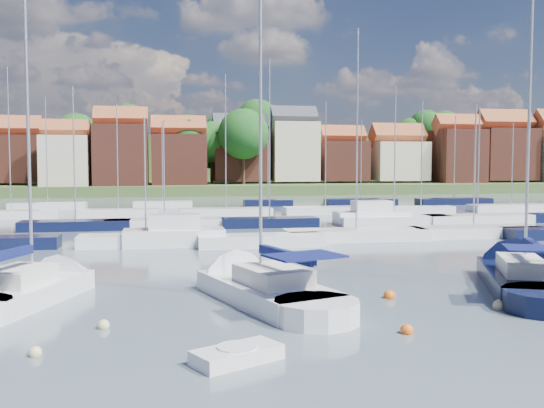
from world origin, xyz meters
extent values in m
plane|color=#4E5F6A|center=(0.00, 40.00, 0.00)|extent=(260.00, 260.00, 0.00)
cube|color=white|center=(-11.74, 3.65, 0.25)|extent=(4.96, 7.24, 1.20)
cone|color=white|center=(-10.26, 7.56, 0.25)|extent=(3.75, 4.02, 2.79)
cube|color=silver|center=(-11.90, 3.21, 1.20)|extent=(2.81, 3.30, 0.70)
cylinder|color=#B2B2B7|center=(-11.57, 4.08, 7.04)|extent=(0.14, 0.14, 12.39)
cylinder|color=#B2B2B7|center=(-12.23, 2.34, 2.05)|extent=(1.40, 3.51, 0.10)
cube|color=#0E144A|center=(-12.23, 2.34, 2.20)|extent=(1.52, 3.41, 0.35)
cube|color=white|center=(-1.82, 1.97, 0.25)|extent=(5.48, 8.29, 1.20)
cone|color=white|center=(-3.35, 6.52, 0.25)|extent=(4.22, 4.56, 3.20)
cylinder|color=white|center=(-0.60, -1.67, 0.25)|extent=(4.05, 4.05, 1.20)
cube|color=silver|center=(-1.65, 1.46, 1.20)|extent=(3.14, 3.74, 0.70)
cylinder|color=#B2B2B7|center=(-1.99, 2.48, 7.96)|extent=(0.14, 0.14, 14.21)
cylinder|color=#B2B2B7|center=(-1.31, 0.45, 2.05)|extent=(1.45, 4.07, 0.10)
cube|color=#0E144A|center=(-1.31, 0.45, 2.20)|extent=(1.58, 3.94, 0.35)
cube|color=#0E144A|center=(-0.87, -0.86, 2.35)|extent=(3.19, 2.69, 0.08)
cube|color=black|center=(10.39, 2.25, 0.25)|extent=(6.51, 9.14, 1.20)
cone|color=black|center=(12.44, 7.11, 0.25)|extent=(4.83, 5.15, 3.52)
cube|color=silver|center=(10.17, 1.71, 1.20)|extent=(3.63, 4.20, 0.70)
cylinder|color=#B2B2B7|center=(10.62, 2.79, 8.84)|extent=(0.14, 0.14, 15.98)
cylinder|color=#B2B2B7|center=(9.71, 0.63, 2.05)|extent=(1.91, 4.36, 0.10)
cube|color=#0E144A|center=(9.71, 0.63, 2.20)|extent=(2.00, 4.22, 0.35)
cube|color=#0E144A|center=(9.12, -0.78, 2.35)|extent=(3.57, 3.10, 0.08)
cube|color=white|center=(-3.98, -5.52, 0.19)|extent=(2.89, 2.28, 0.52)
cylinder|color=white|center=(-3.98, -5.52, 0.33)|extent=(1.22, 1.22, 0.33)
sphere|color=beige|center=(-9.91, -3.86, 0.00)|extent=(0.41, 0.41, 0.41)
sphere|color=beige|center=(-8.18, -1.05, 0.00)|extent=(0.43, 0.43, 0.43)
sphere|color=#D85914|center=(2.11, -3.56, 0.00)|extent=(0.46, 0.46, 0.46)
sphere|color=#D85914|center=(1.10, 6.64, 0.00)|extent=(0.43, 0.43, 0.43)
sphere|color=beige|center=(7.17, -0.88, 0.00)|extent=(0.53, 0.53, 0.53)
sphere|color=#D85914|center=(3.51, 1.67, 0.00)|extent=(0.52, 0.52, 0.52)
cube|color=white|center=(-7.27, 20.20, 0.35)|extent=(9.22, 2.58, 1.00)
cylinder|color=#B2B2B7|center=(-7.27, 20.20, 4.94)|extent=(0.12, 0.12, 8.18)
cube|color=white|center=(0.63, 18.61, 0.35)|extent=(8.78, 2.46, 1.00)
cylinder|color=#B2B2B7|center=(0.63, 18.61, 6.38)|extent=(0.12, 0.12, 11.06)
cube|color=white|center=(8.23, 20.67, 0.35)|extent=(10.79, 3.02, 1.00)
cylinder|color=#B2B2B7|center=(8.23, 20.67, 8.29)|extent=(0.12, 0.12, 14.87)
cube|color=white|center=(17.98, 21.03, 0.35)|extent=(10.13, 2.84, 1.00)
cylinder|color=#B2B2B7|center=(17.98, 21.03, 5.65)|extent=(0.12, 0.12, 9.59)
cube|color=white|center=(-5.31, 20.00, 0.50)|extent=(7.00, 2.60, 1.40)
cube|color=white|center=(-5.31, 20.00, 1.60)|extent=(3.50, 2.20, 1.30)
cube|color=black|center=(-13.55, 31.64, 0.35)|extent=(9.30, 2.60, 1.00)
cylinder|color=#B2B2B7|center=(-13.55, 31.64, 6.59)|extent=(0.12, 0.12, 11.48)
cube|color=white|center=(-5.94, 32.01, 0.35)|extent=(10.40, 2.91, 1.00)
cylinder|color=#B2B2B7|center=(-5.94, 32.01, 5.24)|extent=(0.12, 0.12, 8.77)
cube|color=black|center=(3.48, 31.28, 0.35)|extent=(8.80, 2.46, 1.00)
cylinder|color=#B2B2B7|center=(3.48, 31.28, 8.01)|extent=(0.12, 0.12, 14.33)
cube|color=white|center=(15.40, 31.16, 0.35)|extent=(10.73, 3.00, 1.00)
cylinder|color=#B2B2B7|center=(15.40, 31.16, 6.92)|extent=(0.12, 0.12, 12.14)
cube|color=white|center=(23.82, 30.97, 0.35)|extent=(10.48, 2.93, 1.00)
cylinder|color=#B2B2B7|center=(23.82, 30.97, 5.99)|extent=(0.12, 0.12, 10.28)
cube|color=white|center=(13.46, 32.00, 0.50)|extent=(7.00, 2.60, 1.40)
cube|color=white|center=(13.46, 32.00, 1.60)|extent=(3.50, 2.20, 1.30)
cube|color=white|center=(-21.71, 44.21, 0.35)|extent=(9.71, 2.72, 1.00)
cylinder|color=#B2B2B7|center=(-21.71, 44.21, 8.29)|extent=(0.12, 0.12, 14.88)
cube|color=white|center=(-10.84, 44.51, 0.35)|extent=(8.49, 2.38, 1.00)
cylinder|color=#B2B2B7|center=(-10.84, 44.51, 6.51)|extent=(0.12, 0.12, 11.31)
cube|color=white|center=(0.79, 43.78, 0.35)|extent=(10.16, 2.85, 1.00)
cylinder|color=#B2B2B7|center=(0.79, 43.78, 8.15)|extent=(0.12, 0.12, 14.59)
cube|color=white|center=(12.17, 43.90, 0.35)|extent=(9.53, 2.67, 1.00)
cylinder|color=#B2B2B7|center=(12.17, 43.90, 6.81)|extent=(0.12, 0.12, 11.91)
cube|color=white|center=(23.16, 42.50, 0.35)|extent=(7.62, 2.13, 1.00)
cylinder|color=#B2B2B7|center=(23.16, 42.50, 6.91)|extent=(0.12, 0.12, 12.13)
cube|color=white|center=(35.22, 43.59, 0.35)|extent=(10.17, 2.85, 1.00)
cylinder|color=#B2B2B7|center=(35.22, 43.59, 5.72)|extent=(0.12, 0.12, 9.73)
cube|color=white|center=(-20.26, 56.56, 0.35)|extent=(9.24, 2.59, 1.00)
cylinder|color=#B2B2B7|center=(-20.26, 56.56, 7.43)|extent=(0.12, 0.12, 13.17)
cube|color=white|center=(-6.08, 57.30, 0.35)|extent=(7.57, 2.12, 1.00)
cylinder|color=#B2B2B7|center=(-6.08, 57.30, 5.97)|extent=(0.12, 0.12, 10.24)
cube|color=black|center=(7.88, 57.47, 0.35)|extent=(6.58, 1.84, 1.00)
cylinder|color=#B2B2B7|center=(7.88, 57.47, 4.85)|extent=(0.12, 0.12, 8.01)
cube|color=black|center=(20.94, 57.40, 0.35)|extent=(9.92, 2.78, 1.00)
cylinder|color=#B2B2B7|center=(20.94, 57.40, 6.31)|extent=(0.12, 0.12, 10.92)
cube|color=black|center=(34.28, 56.37, 0.35)|extent=(10.55, 2.95, 1.00)
cylinder|color=#B2B2B7|center=(34.28, 56.37, 6.61)|extent=(0.12, 0.12, 11.51)
cube|color=#43582C|center=(0.00, 117.00, 0.30)|extent=(200.00, 70.00, 3.00)
cube|color=#43582C|center=(0.00, 142.00, 5.00)|extent=(200.00, 60.00, 14.00)
cube|color=brown|center=(-33.65, 97.79, 6.56)|extent=(10.37, 9.97, 8.73)
cube|color=brown|center=(-33.65, 97.79, 12.20)|extent=(10.57, 5.13, 5.13)
cube|color=beige|center=(-22.74, 89.00, 6.08)|extent=(8.09, 8.80, 8.96)
cube|color=brown|center=(-22.74, 89.00, 11.55)|extent=(8.25, 4.00, 4.00)
cube|color=brown|center=(-13.35, 89.94, 7.08)|extent=(9.36, 10.17, 10.97)
cube|color=brown|center=(-13.35, 89.94, 13.72)|extent=(9.54, 4.63, 4.63)
cube|color=brown|center=(-3.04, 91.65, 6.31)|extent=(9.90, 8.56, 9.42)
cube|color=brown|center=(-3.04, 91.65, 12.23)|extent=(10.10, 4.90, 4.90)
cube|color=brown|center=(9.10, 96.65, 6.95)|extent=(10.59, 8.93, 9.49)
cube|color=#383A42|center=(9.10, 96.65, 12.99)|extent=(10.80, 5.24, 5.24)
cube|color=beige|center=(19.71, 95.80, 8.02)|extent=(9.01, 8.61, 11.65)
cube|color=#383A42|center=(19.71, 95.80, 14.95)|extent=(9.19, 4.46, 4.46)
cube|color=brown|center=(30.17, 97.00, 6.20)|extent=(9.10, 9.34, 8.00)
cube|color=brown|center=(30.17, 97.00, 11.32)|extent=(9.28, 4.50, 4.50)
cube|color=beige|center=(41.95, 96.59, 6.14)|extent=(10.86, 9.59, 7.88)
cube|color=brown|center=(41.95, 96.59, 11.41)|extent=(11.07, 5.37, 5.37)
cube|color=brown|center=(53.76, 93.92, 7.09)|extent=(9.18, 9.96, 10.97)
cube|color=brown|center=(53.76, 93.92, 13.70)|extent=(9.36, 4.54, 4.54)
cube|color=brown|center=(65.18, 95.21, 7.58)|extent=(11.39, 9.67, 10.76)
cube|color=brown|center=(65.18, 95.21, 14.36)|extent=(11.62, 5.64, 5.64)
cylinder|color=#382619|center=(56.77, 115.51, 8.51)|extent=(0.50, 0.50, 4.47)
sphere|color=#205A1C|center=(56.77, 115.51, 14.58)|extent=(8.18, 8.18, 8.18)
cylinder|color=#382619|center=(3.46, 95.93, 3.83)|extent=(0.50, 0.50, 4.46)
sphere|color=#205A1C|center=(3.46, 95.93, 9.88)|extent=(8.15, 8.15, 8.15)
cylinder|color=#382619|center=(15.22, 113.68, 8.58)|extent=(0.50, 0.50, 5.15)
sphere|color=#205A1C|center=(15.22, 113.68, 15.56)|extent=(9.41, 9.41, 9.41)
cylinder|color=#382619|center=(-13.54, 116.31, 8.68)|extent=(0.50, 0.50, 4.56)
sphere|color=#205A1C|center=(-13.54, 116.31, 14.87)|extent=(8.34, 8.34, 8.34)
cylinder|color=#382619|center=(-23.24, 105.25, 4.18)|extent=(0.50, 0.50, 5.15)
sphere|color=#205A1C|center=(-23.24, 105.25, 11.17)|extent=(9.42, 9.42, 9.42)
cylinder|color=#382619|center=(13.76, 104.71, 3.48)|extent=(0.50, 0.50, 3.77)
sphere|color=#205A1C|center=(13.76, 104.71, 8.60)|extent=(6.89, 6.89, 6.89)
cylinder|color=#382619|center=(9.05, 90.94, 4.21)|extent=(0.50, 0.50, 5.21)
sphere|color=#205A1C|center=(9.05, 90.94, 11.28)|extent=(9.53, 9.53, 9.53)
cylinder|color=#382619|center=(61.93, 101.62, 3.09)|extent=(0.50, 0.50, 2.97)
sphere|color=#205A1C|center=(61.93, 101.62, 7.12)|extent=(5.44, 5.44, 5.44)
cylinder|color=#382619|center=(-1.15, 93.75, 4.02)|extent=(0.50, 0.50, 4.84)
sphere|color=#205A1C|center=(-1.15, 93.75, 10.59)|extent=(8.85, 8.85, 8.85)
cylinder|color=#382619|center=(52.68, 115.72, 8.17)|extent=(0.50, 0.50, 3.72)
sphere|color=#205A1C|center=(52.68, 115.72, 13.21)|extent=(6.80, 6.80, 6.80)
cylinder|color=#382619|center=(54.05, 94.13, 3.62)|extent=(0.50, 0.50, 4.05)
sphere|color=#205A1C|center=(54.05, 94.13, 9.11)|extent=(7.40, 7.40, 7.40)
cylinder|color=#382619|center=(6.84, 113.29, 7.91)|extent=(0.50, 0.50, 3.93)
sphere|color=#205A1C|center=(6.84, 113.29, 13.24)|extent=(7.19, 7.19, 7.19)
cylinder|color=#382619|center=(30.65, 100.17, 3.51)|extent=(0.50, 0.50, 3.82)
sphere|color=#205A1C|center=(30.65, 100.17, 8.70)|extent=(6.99, 6.99, 6.99)
cylinder|color=#382619|center=(-17.44, 93.12, 3.34)|extent=(0.50, 0.50, 3.48)
sphere|color=#205A1C|center=(-17.44, 93.12, 8.07)|extent=(6.37, 6.37, 6.37)
cylinder|color=#382619|center=(57.51, 102.81, 3.09)|extent=(0.50, 0.50, 2.99)
sphere|color=#205A1C|center=(57.51, 102.81, 7.14)|extent=(5.46, 5.46, 5.46)
cylinder|color=#382619|center=(3.61, 99.04, 3.22)|extent=(0.50, 0.50, 3.25)
sphere|color=#205A1C|center=(3.61, 99.04, 7.63)|extent=(5.94, 5.94, 5.94)
cylinder|color=#382619|center=(-3.05, 100.73, 3.09)|extent=(0.50, 0.50, 2.98)
sphere|color=#205A1C|center=(-3.05, 100.73, 7.14)|extent=(5.46, 5.46, 5.46)
cylinder|color=#382619|center=(64.66, 121.74, 9.36)|extent=(0.50, 0.50, 4.29)
sphere|color=#205A1C|center=(64.66, 121.74, 15.17)|extent=(7.84, 7.84, 7.84)
camera|label=1|loc=(-6.06, -22.77, 5.83)|focal=40.00mm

